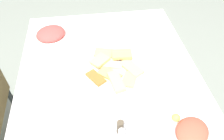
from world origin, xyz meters
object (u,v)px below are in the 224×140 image
salad_plate_greens (51,34)px  paper_napkin (51,72)px  condiment_caddy (120,134)px  dining_table (110,88)px  pide_platter (115,67)px  fork (55,71)px  spoon (48,72)px  salad_plate_rice (191,132)px

salad_plate_greens → paper_napkin: size_ratio=1.89×
paper_napkin → condiment_caddy: (-0.39, -0.28, 0.02)m
dining_table → pide_platter: 0.11m
fork → spoon: bearing=70.8°
salad_plate_greens → salad_plate_rice: (-0.71, -0.57, -0.00)m
salad_plate_greens → fork: (-0.29, -0.03, -0.02)m
salad_plate_rice → spoon: bearing=53.9°
fork → spoon: (0.00, 0.04, 0.00)m
fork → condiment_caddy: condiment_caddy is taller
salad_plate_greens → condiment_caddy: condiment_caddy is taller
dining_table → paper_napkin: size_ratio=10.20×
fork → spoon: size_ratio=1.09×
salad_plate_greens → spoon: salad_plate_greens is taller
salad_plate_rice → spoon: 0.71m
salad_plate_greens → salad_plate_rice: same height
pide_platter → paper_napkin: size_ratio=3.09×
dining_table → fork: 0.29m
pide_platter → spoon: (0.02, 0.34, -0.01)m
paper_napkin → fork: 0.02m
dining_table → spoon: 0.32m
salad_plate_rice → spoon: salad_plate_rice is taller
dining_table → salad_plate_rice: 0.44m
salad_plate_rice → fork: bearing=52.2°
salad_plate_greens → condiment_caddy: (-0.68, -0.30, 0.00)m
paper_napkin → spoon: (0.00, 0.02, 0.00)m
pide_platter → fork: 0.30m
salad_plate_rice → paper_napkin: 0.70m
paper_napkin → fork: bearing=-90.0°
condiment_caddy → pide_platter: bearing=-5.4°
salad_plate_greens → spoon: bearing=179.2°
paper_napkin → fork: fork is taller
paper_napkin → dining_table: bearing=-106.1°
dining_table → pide_platter: (0.06, -0.03, 0.08)m
pide_platter → fork: size_ratio=1.96×
salad_plate_greens → salad_plate_rice: bearing=-141.1°
dining_table → paper_napkin: (0.08, 0.29, 0.07)m
dining_table → condiment_caddy: (-0.31, 0.00, 0.10)m
paper_napkin → condiment_caddy: condiment_caddy is taller
salad_plate_greens → pide_platter: bearing=-132.9°
fork → condiment_caddy: size_ratio=1.71×
salad_plate_greens → dining_table: bearing=-141.1°
salad_plate_rice → condiment_caddy: condiment_caddy is taller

